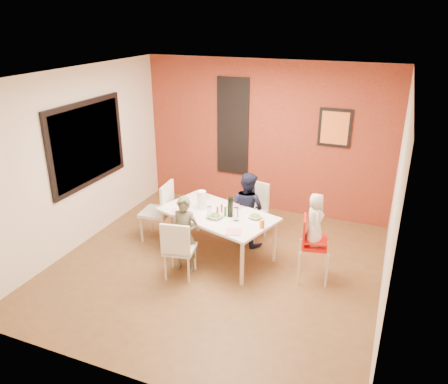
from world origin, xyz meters
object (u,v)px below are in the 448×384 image
at_px(dining_table, 217,217).
at_px(wine_bottle, 230,207).
at_px(paper_towel_roll, 202,200).
at_px(chair_left, 161,208).
at_px(child_far, 247,209).
at_px(chair_near, 178,247).
at_px(toddler, 315,219).
at_px(chair_far, 253,207).
at_px(child_near, 185,234).
at_px(high_chair, 311,243).

distance_m(dining_table, wine_bottle, 0.30).
xyz_separation_m(dining_table, wine_bottle, (0.22, -0.03, 0.21)).
height_order(wine_bottle, paper_towel_roll, wine_bottle).
height_order(chair_left, child_far, child_far).
xyz_separation_m(chair_near, toddler, (1.69, 0.67, 0.42)).
height_order(chair_far, paper_towel_roll, paper_towel_roll).
height_order(child_near, paper_towel_roll, child_near).
bearing_deg(chair_far, toddler, -23.53).
distance_m(chair_near, toddler, 1.86).
bearing_deg(child_near, wine_bottle, 43.25).
distance_m(dining_table, chair_far, 0.84).
xyz_separation_m(child_near, wine_bottle, (0.48, 0.51, 0.29)).
distance_m(chair_left, toddler, 2.49).
distance_m(dining_table, toddler, 1.46).
bearing_deg(high_chair, child_far, 48.91).
height_order(toddler, wine_bottle, toddler).
bearing_deg(chair_left, wine_bottle, 77.28).
bearing_deg(chair_far, child_near, -98.96).
height_order(dining_table, high_chair, high_chair).
bearing_deg(paper_towel_roll, child_near, -89.27).
relative_size(chair_near, high_chair, 0.94).
relative_size(chair_left, child_near, 0.87).
bearing_deg(child_near, chair_near, -89.76).
bearing_deg(wine_bottle, child_near, -133.60).
bearing_deg(chair_far, wine_bottle, -81.70).
xyz_separation_m(chair_far, chair_left, (-1.32, -0.65, 0.03)).
distance_m(dining_table, chair_near, 0.83).
distance_m(dining_table, child_near, 0.61).
bearing_deg(toddler, chair_left, 63.13).
distance_m(child_near, toddler, 1.79).
relative_size(dining_table, child_near, 1.68).
distance_m(dining_table, chair_left, 1.03).
bearing_deg(toddler, chair_near, 90.28).
bearing_deg(chair_near, wine_bottle, -132.64).
bearing_deg(chair_left, child_near, 43.33).
bearing_deg(child_near, paper_towel_roll, 87.59).
xyz_separation_m(chair_far, child_near, (-0.57, -1.32, 0.04)).
height_order(chair_near, chair_left, chair_left).
xyz_separation_m(dining_table, paper_towel_roll, (-0.27, 0.06, 0.20)).
distance_m(chair_near, wine_bottle, 0.95).
height_order(toddler, paper_towel_roll, toddler).
relative_size(chair_near, child_near, 0.78).
bearing_deg(chair_near, chair_far, -119.99).
relative_size(chair_left, wine_bottle, 3.25).
relative_size(child_near, wine_bottle, 3.72).
height_order(dining_table, child_far, child_far).
relative_size(chair_far, wine_bottle, 3.08).
distance_m(child_far, paper_towel_roll, 0.77).
bearing_deg(chair_left, paper_towel_roll, 79.43).
relative_size(high_chair, wine_bottle, 3.08).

